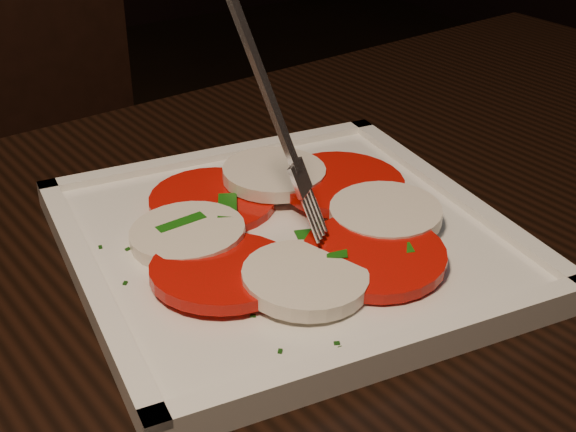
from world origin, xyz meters
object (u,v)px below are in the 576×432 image
table (400,377)px  chair (25,188)px  fork (262,112)px  plate (288,243)px

table → chair: bearing=98.5°
table → fork: 0.24m
chair → fork: 0.73m
chair → plate: (0.04, -0.64, 0.22)m
plate → fork: fork is taller
fork → chair: bearing=54.6°
chair → fork: fork is taller
chair → fork: bearing=-89.2°
table → plate: (-0.06, 0.07, 0.11)m
table → plate: 0.14m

